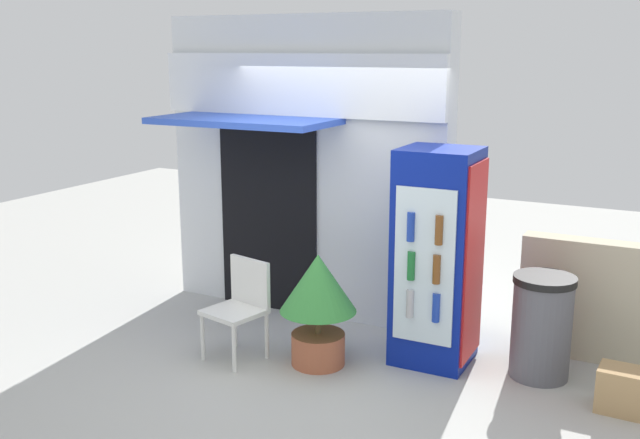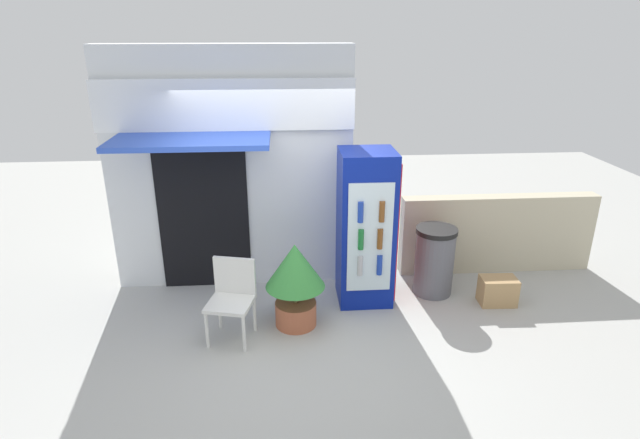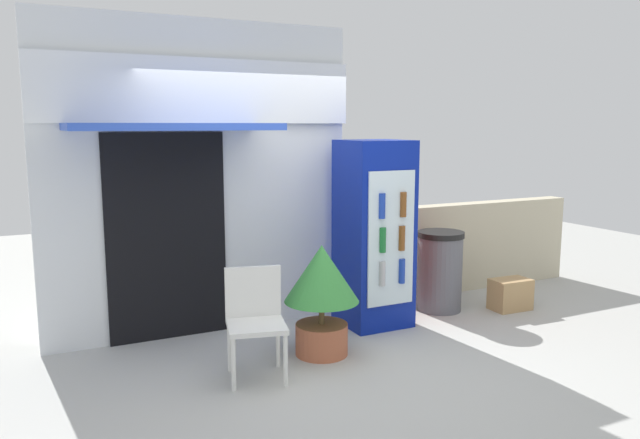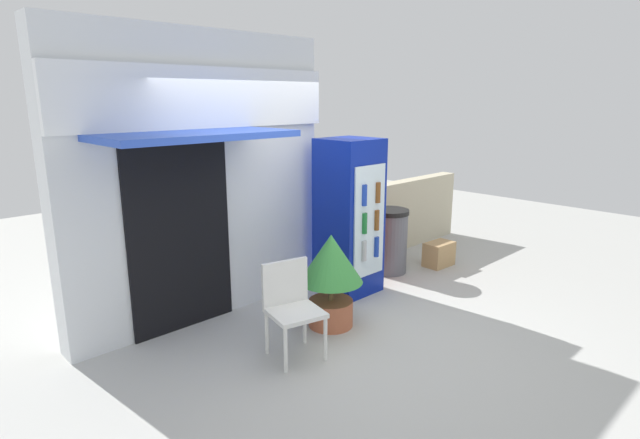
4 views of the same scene
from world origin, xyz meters
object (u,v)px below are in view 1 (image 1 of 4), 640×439
Objects in this scene: trash_bin at (542,326)px; cardboard_box at (627,391)px; potted_plant_near_shop at (318,297)px; plastic_chair at (241,302)px; drink_cooler at (437,257)px.

trash_bin reaches higher than cardboard_box.
plastic_chair is at bearing -166.97° from potted_plant_near_shop.
plastic_chair reaches higher than cardboard_box.
cardboard_box is (2.46, 0.28, -0.44)m from potted_plant_near_shop.
plastic_chair is at bearing -155.70° from drink_cooler.
potted_plant_near_shop is at bearing -173.52° from cardboard_box.
potted_plant_near_shop is at bearing -148.02° from drink_cooler.
drink_cooler reaches higher than potted_plant_near_shop.
cardboard_box is at bearing 7.91° from plastic_chair.
drink_cooler is at bearing -174.78° from trash_bin.
trash_bin is (1.75, 0.62, -0.17)m from potted_plant_near_shop.
drink_cooler is 1.79m from cardboard_box.
plastic_chair is 2.55m from trash_bin.
potted_plant_near_shop is at bearing 13.03° from plastic_chair.
trash_bin is (2.43, 0.78, -0.07)m from plastic_chair.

